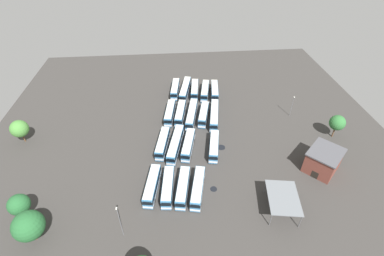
{
  "coord_description": "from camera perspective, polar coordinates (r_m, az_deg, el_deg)",
  "views": [
    {
      "loc": [
        69.2,
        -5.59,
        56.53
      ],
      "look_at": [
        -0.42,
        0.65,
        1.59
      ],
      "focal_mm": 26.04,
      "sensor_mm": 36.0,
      "label": 1
    }
  ],
  "objects": [
    {
      "name": "bus_row0_slot3",
      "position": [
        107.6,
        2.67,
        7.62
      ],
      "size": [
        12.1,
        4.68,
        3.61
      ],
      "color": "teal",
      "rests_on": "ground_plane"
    },
    {
      "name": "lamp_post_mid_lot",
      "position": [
        63.18,
        -14.56,
        -17.95
      ],
      "size": [
        0.56,
        0.28,
        9.7
      ],
      "color": "slate",
      "rests_on": "ground_plane"
    },
    {
      "name": "bus_row2_slot1",
      "position": [
        82.67,
        -3.36,
        -3.27
      ],
      "size": [
        15.31,
        5.91,
        3.61
      ],
      "color": "teal",
      "rests_on": "ground_plane"
    },
    {
      "name": "depot_building",
      "position": [
        83.53,
        25.28,
        -6.0
      ],
      "size": [
        12.13,
        12.18,
        6.45
      ],
      "color": "brown",
      "rests_on": "ground_plane"
    },
    {
      "name": "bus_row1_slot2",
      "position": [
        94.48,
        -0.04,
        2.85
      ],
      "size": [
        15.33,
        5.55,
        3.61
      ],
      "color": "teal",
      "rests_on": "ground_plane"
    },
    {
      "name": "tree_east_edge",
      "position": [
        95.69,
        27.62,
        0.95
      ],
      "size": [
        4.75,
        4.75,
        7.78
      ],
      "color": "brown",
      "rests_on": "ground_plane"
    },
    {
      "name": "bus_row0_slot0",
      "position": [
        108.86,
        -3.46,
        7.98
      ],
      "size": [
        12.06,
        4.05,
        3.61
      ],
      "color": "teal",
      "rests_on": "ground_plane"
    },
    {
      "name": "bus_row1_slot4",
      "position": [
        94.49,
        4.57,
        2.71
      ],
      "size": [
        15.34,
        5.16,
        3.61
      ],
      "color": "teal",
      "rests_on": "ground_plane"
    },
    {
      "name": "bus_row1_slot1",
      "position": [
        95.09,
        -2.39,
        3.07
      ],
      "size": [
        12.43,
        4.62,
        3.61
      ],
      "color": "teal",
      "rests_on": "ground_plane"
    },
    {
      "name": "ground_plane",
      "position": [
        89.53,
        -0.39,
        -0.98
      ],
      "size": [
        127.18,
        127.18,
        0.0
      ],
      "primitive_type": "plane",
      "color": "#383533"
    },
    {
      "name": "bus_row2_slot0",
      "position": [
        83.23,
        -6.02,
        -3.11
      ],
      "size": [
        12.39,
        4.67,
        3.61
      ],
      "color": "teal",
      "rests_on": "ground_plane"
    },
    {
      "name": "bus_row1_slot3",
      "position": [
        94.46,
        2.39,
        2.8
      ],
      "size": [
        11.87,
        5.1,
        3.61
      ],
      "color": "teal",
      "rests_on": "ground_plane"
    },
    {
      "name": "bus_row3_slot1",
      "position": [
        71.43,
        -4.96,
        -11.91
      ],
      "size": [
        11.73,
        3.67,
        3.61
      ],
      "color": "teal",
      "rests_on": "ground_plane"
    },
    {
      "name": "bus_row3_slot2",
      "position": [
        71.1,
        -1.87,
        -12.06
      ],
      "size": [
        11.97,
        4.57,
        3.61
      ],
      "color": "teal",
      "rests_on": "ground_plane"
    },
    {
      "name": "tree_south_edge",
      "position": [
        69.81,
        -30.5,
        -16.88
      ],
      "size": [
        6.5,
        6.5,
        8.28
      ],
      "color": "brown",
      "rests_on": "ground_plane"
    },
    {
      "name": "bus_row0_slot4",
      "position": [
        107.87,
        4.64,
        7.61
      ],
      "size": [
        12.07,
        3.98,
        3.61
      ],
      "color": "teal",
      "rests_on": "ground_plane"
    },
    {
      "name": "puddle_front_lane",
      "position": [
        73.41,
        4.45,
        -12.35
      ],
      "size": [
        1.81,
        1.81,
        0.01
      ],
      "primitive_type": "cylinder",
      "color": "black",
      "rests_on": "ground_plane"
    },
    {
      "name": "puddle_centre_drain",
      "position": [
        84.68,
        5.97,
        -3.97
      ],
      "size": [
        2.48,
        2.48,
        0.01
      ],
      "primitive_type": "cylinder",
      "color": "black",
      "rests_on": "ground_plane"
    },
    {
      "name": "maintenance_shelter",
      "position": [
        69.6,
        18.2,
        -13.39
      ],
      "size": [
        11.09,
        8.63,
        4.3
      ],
      "color": "slate",
      "rests_on": "ground_plane"
    },
    {
      "name": "bus_row2_slot4",
      "position": [
        82.04,
        4.52,
        -3.72
      ],
      "size": [
        11.74,
        4.65,
        3.61
      ],
      "color": "teal",
      "rests_on": "ground_plane"
    },
    {
      "name": "tree_northwest",
      "position": [
        75.03,
        -31.93,
        -13.17
      ],
      "size": [
        4.79,
        4.79,
        7.19
      ],
      "color": "brown",
      "rests_on": "ground_plane"
    },
    {
      "name": "lamp_post_by_building",
      "position": [
        100.7,
        19.8,
        4.38
      ],
      "size": [
        0.56,
        0.28,
        7.58
      ],
      "color": "slate",
      "rests_on": "ground_plane"
    },
    {
      "name": "bus_row3_slot0",
      "position": [
        72.16,
        -8.15,
        -11.57
      ],
      "size": [
        12.18,
        4.5,
        3.61
      ],
      "color": "teal",
      "rests_on": "ground_plane"
    },
    {
      "name": "bus_row1_slot0",
      "position": [
        95.45,
        -4.54,
        3.12
      ],
      "size": [
        12.3,
        4.31,
        3.61
      ],
      "color": "teal",
      "rests_on": "ground_plane"
    },
    {
      "name": "bus_row0_slot2",
      "position": [
        108.22,
        0.54,
        7.85
      ],
      "size": [
        11.91,
        3.99,
        3.61
      ],
      "color": "teal",
      "rests_on": "ground_plane"
    },
    {
      "name": "tree_northeast",
      "position": [
        97.95,
        -31.86,
        -0.13
      ],
      "size": [
        5.24,
        5.24,
        7.58
      ],
      "color": "brown",
      "rests_on": "ground_plane"
    },
    {
      "name": "bus_row3_slot3",
      "position": [
        70.99,
        1.21,
        -12.15
      ],
      "size": [
        12.34,
        5.06,
        3.61
      ],
      "color": "teal",
      "rests_on": "ground_plane"
    },
    {
      "name": "bus_row2_slot2",
      "position": [
        82.25,
        -0.75,
        -3.45
      ],
      "size": [
        12.3,
        5.2,
        3.61
      ],
      "color": "teal",
      "rests_on": "ground_plane"
    },
    {
      "name": "bus_row0_slot1",
      "position": [
        108.55,
        -1.4,
        7.95
      ],
      "size": [
        15.32,
        5.7,
        3.61
      ],
      "color": "teal",
      "rests_on": "ground_plane"
    }
  ]
}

